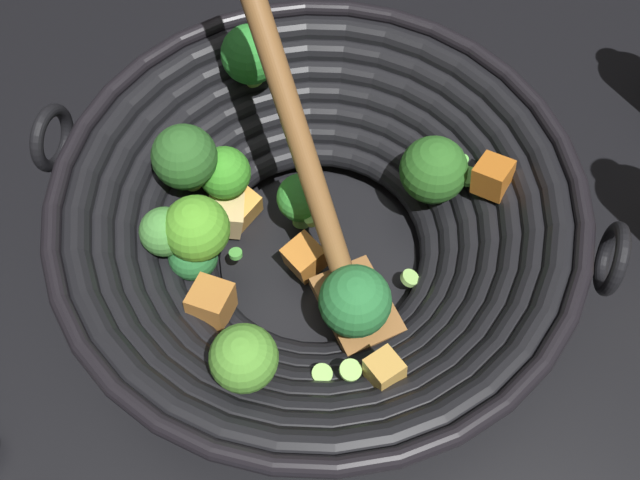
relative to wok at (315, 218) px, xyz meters
The scene contains 2 objects.
ground_plane 0.07m from the wok, 38.60° to the right, with size 4.00×4.00×0.00m, color black.
wok is the anchor object (origin of this frame).
Camera 1 is at (-0.12, -0.25, 0.53)m, focal length 38.82 mm.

